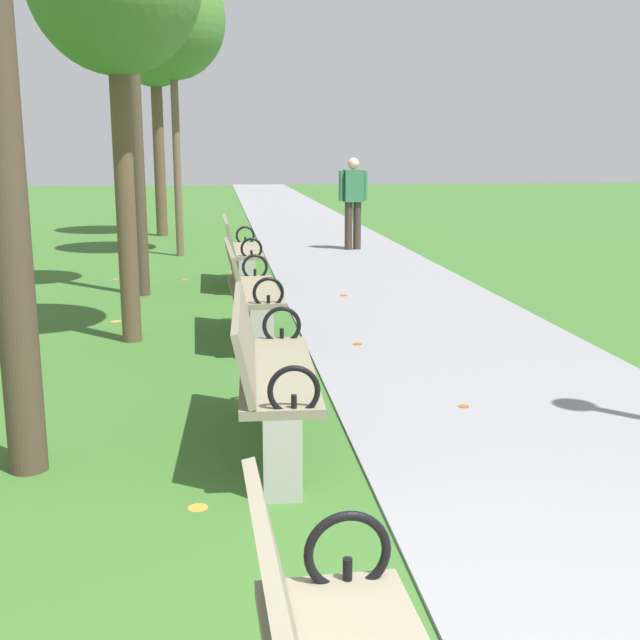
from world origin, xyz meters
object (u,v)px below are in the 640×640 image
(park_bench_3, at_px, (249,290))
(pedestrian_walking, at_px, (353,198))
(park_bench_2, at_px, (268,371))
(tree_5, at_px, (154,37))
(park_bench_4, at_px, (240,250))
(tree_4, at_px, (172,20))

(park_bench_3, height_order, pedestrian_walking, pedestrian_walking)
(park_bench_2, bearing_deg, tree_5, 96.63)
(tree_5, height_order, pedestrian_walking, tree_5)
(park_bench_2, height_order, park_bench_4, same)
(park_bench_2, distance_m, tree_5, 13.00)
(park_bench_3, height_order, tree_4, tree_4)
(park_bench_4, height_order, tree_4, tree_4)
(tree_4, distance_m, tree_5, 3.37)
(park_bench_4, bearing_deg, tree_4, 106.05)
(tree_4, bearing_deg, park_bench_3, -81.64)
(park_bench_2, xyz_separation_m, park_bench_3, (-0.00, 2.80, 0.00))
(park_bench_4, bearing_deg, pedestrian_walking, 59.29)
(tree_5, bearing_deg, park_bench_2, -83.37)
(park_bench_2, relative_size, park_bench_3, 1.00)
(park_bench_4, xyz_separation_m, tree_5, (-1.45, 6.55, 3.49))
(park_bench_4, xyz_separation_m, pedestrian_walking, (2.12, 3.57, 0.44))
(park_bench_2, bearing_deg, park_bench_3, 90.00)
(park_bench_3, distance_m, tree_5, 10.35)
(park_bench_3, height_order, park_bench_4, same)
(park_bench_2, relative_size, park_bench_4, 1.01)
(tree_4, bearing_deg, park_bench_4, -73.95)
(park_bench_3, distance_m, tree_4, 7.20)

